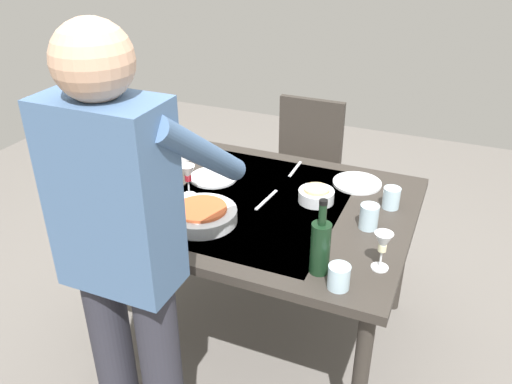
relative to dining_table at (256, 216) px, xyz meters
name	(u,v)px	position (x,y,z in m)	size (l,w,h in m)	color
ground_plane	(256,330)	(0.00, 0.00, -0.69)	(6.00, 6.00, 0.00)	#66605B
dining_table	(256,216)	(0.00, 0.00, 0.00)	(1.37, 1.07, 0.76)	#332D28
chair_near	(304,165)	(0.06, -0.92, -0.16)	(0.40, 0.40, 0.91)	black
person_server	(125,255)	(0.11, 0.80, 0.28)	(0.42, 0.61, 1.69)	#2D2D38
wine_bottle	(320,246)	(-0.41, 0.38, 0.18)	(0.07, 0.07, 0.30)	black
wine_glass_left	(188,175)	(0.30, 0.06, 0.18)	(0.07, 0.07, 0.15)	white
wine_glass_right	(383,244)	(-0.61, 0.28, 0.18)	(0.07, 0.07, 0.15)	white
water_cup_near_left	(339,277)	(-0.50, 0.44, 0.12)	(0.08, 0.08, 0.09)	silver
water_cup_near_right	(182,151)	(0.52, -0.25, 0.13)	(0.07, 0.07, 0.10)	silver
water_cup_far_left	(369,217)	(-0.51, 0.02, 0.13)	(0.08, 0.08, 0.10)	silver
water_cup_far_right	(391,198)	(-0.56, -0.18, 0.12)	(0.07, 0.07, 0.10)	silver
serving_bowl_pasta	(201,215)	(0.15, 0.24, 0.11)	(0.30, 0.30, 0.07)	silver
side_bowl_salad	(136,212)	(0.41, 0.33, 0.11)	(0.18, 0.18, 0.07)	silver
side_bowl_bread	(316,195)	(-0.25, -0.11, 0.11)	(0.16, 0.16, 0.07)	silver
dinner_plate_near	(357,183)	(-0.38, -0.35, 0.08)	(0.23, 0.23, 0.01)	silver
dinner_plate_far	(214,177)	(0.28, -0.13, 0.08)	(0.23, 0.23, 0.01)	silver
table_knife	(266,200)	(-0.04, -0.03, 0.08)	(0.01, 0.20, 0.01)	silver
table_fork	(295,169)	(-0.05, -0.38, 0.08)	(0.01, 0.18, 0.01)	silver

